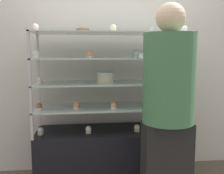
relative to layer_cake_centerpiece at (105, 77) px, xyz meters
name	(u,v)px	position (x,y,z in m)	size (l,w,h in m)	color
back_wall	(108,59)	(0.07, 0.40, 0.17)	(8.00, 0.05, 2.60)	silver
display_base	(112,155)	(0.07, 0.00, -0.84)	(1.57, 0.52, 0.57)	black
display_riser_lower	(112,107)	(0.07, 0.00, -0.32)	(1.57, 0.52, 0.25)	#B7B7BC
display_riser_middle	(112,83)	(0.07, 0.00, -0.07)	(1.57, 0.52, 0.25)	#B7B7BC
display_riser_upper	(112,59)	(0.07, 0.00, 0.19)	(1.57, 0.52, 0.25)	#B7B7BC
display_riser_top	(112,34)	(0.07, 0.00, 0.44)	(1.57, 0.52, 0.25)	#B7B7BC
layer_cake_centerpiece	(105,77)	(0.00, 0.00, 0.00)	(0.18, 0.18, 0.10)	beige
sheet_cake_frosted	(152,102)	(0.50, 0.03, -0.27)	(0.18, 0.18, 0.06)	#DBBC84
cupcake_0	(41,131)	(-0.65, -0.10, -0.52)	(0.06, 0.06, 0.07)	#CCB28C
cupcake_1	(88,130)	(-0.18, -0.11, -0.52)	(0.06, 0.06, 0.07)	#CCB28C
cupcake_2	(137,128)	(0.31, -0.11, -0.52)	(0.06, 0.06, 0.07)	#CCB28C
cupcake_3	(184,127)	(0.80, -0.14, -0.52)	(0.06, 0.06, 0.07)	white
price_tag_0	(163,133)	(0.55, -0.25, -0.53)	(0.04, 0.00, 0.04)	white
cupcake_4	(39,107)	(-0.66, -0.11, -0.27)	(0.06, 0.06, 0.07)	white
cupcake_5	(76,106)	(-0.30, -0.10, -0.27)	(0.06, 0.06, 0.07)	beige
cupcake_6	(113,106)	(0.07, -0.14, -0.27)	(0.06, 0.06, 0.07)	white
cupcake_7	(184,104)	(0.80, -0.12, -0.27)	(0.06, 0.06, 0.07)	#CCB28C
price_tag_1	(145,108)	(0.36, -0.25, -0.28)	(0.04, 0.00, 0.04)	white
cupcake_8	(40,80)	(-0.65, -0.05, -0.02)	(0.05, 0.05, 0.07)	beige
cupcake_9	(184,80)	(0.78, -0.15, -0.02)	(0.05, 0.05, 0.07)	beige
price_tag_2	(162,82)	(0.52, -0.25, -0.03)	(0.04, 0.00, 0.04)	white
cupcake_10	(36,55)	(-0.66, -0.14, 0.23)	(0.06, 0.06, 0.07)	white
cupcake_11	(90,54)	(-0.16, -0.12, 0.23)	(0.06, 0.06, 0.07)	beige
cupcake_12	(136,54)	(0.30, -0.06, 0.23)	(0.06, 0.06, 0.07)	beige
cupcake_13	(184,54)	(0.79, -0.12, 0.23)	(0.06, 0.06, 0.07)	white
price_tag_3	(141,56)	(0.31, -0.25, 0.22)	(0.04, 0.00, 0.04)	white
cupcake_14	(35,28)	(-0.67, -0.09, 0.48)	(0.06, 0.06, 0.07)	#CCB28C
cupcake_15	(114,28)	(0.07, -0.10, 0.48)	(0.06, 0.06, 0.07)	beige
cupcake_16	(184,29)	(0.80, -0.07, 0.48)	(0.06, 0.06, 0.07)	white
price_tag_4	(152,28)	(0.41, -0.25, 0.47)	(0.04, 0.00, 0.04)	white
donut_glazed	(83,30)	(-0.22, -0.03, 0.47)	(0.13, 0.13, 0.04)	brown
customer_figure	(168,107)	(0.44, -0.67, -0.19)	(0.41, 0.41, 1.76)	black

